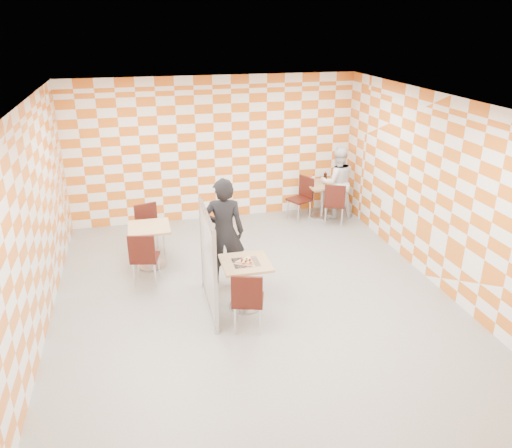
# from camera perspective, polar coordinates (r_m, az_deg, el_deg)

# --- Properties ---
(room_shell) EXTENTS (7.00, 7.00, 7.00)m
(room_shell) POSITION_cam_1_polar(r_m,az_deg,el_deg) (7.73, -1.32, 3.28)
(room_shell) COLOR gray
(room_shell) RESTS_ON ground
(main_table) EXTENTS (0.70, 0.70, 0.75)m
(main_table) POSITION_cam_1_polar(r_m,az_deg,el_deg) (7.41, -1.18, -6.02)
(main_table) COLOR tan
(main_table) RESTS_ON ground
(second_table) EXTENTS (0.70, 0.70, 0.75)m
(second_table) POSITION_cam_1_polar(r_m,az_deg,el_deg) (10.91, 7.65, 3.41)
(second_table) COLOR tan
(second_table) RESTS_ON ground
(empty_table) EXTENTS (0.70, 0.70, 0.75)m
(empty_table) POSITION_cam_1_polar(r_m,az_deg,el_deg) (8.80, -12.03, -1.71)
(empty_table) COLOR tan
(empty_table) RESTS_ON ground
(chair_main_front) EXTENTS (0.53, 0.53, 0.92)m
(chair_main_front) POSITION_cam_1_polar(r_m,az_deg,el_deg) (6.81, -0.97, -8.43)
(chair_main_front) COLOR #37100B
(chair_main_front) RESTS_ON ground
(chair_second_front) EXTENTS (0.56, 0.56, 0.92)m
(chair_second_front) POSITION_cam_1_polar(r_m,az_deg,el_deg) (10.40, 8.97, 2.57)
(chair_second_front) COLOR #37100B
(chair_second_front) RESTS_ON ground
(chair_second_side) EXTENTS (0.57, 0.56, 0.92)m
(chair_second_side) POSITION_cam_1_polar(r_m,az_deg,el_deg) (10.72, 5.33, 3.36)
(chair_second_side) COLOR #37100B
(chair_second_side) RESTS_ON ground
(chair_empty_near) EXTENTS (0.50, 0.51, 0.92)m
(chair_empty_near) POSITION_cam_1_polar(r_m,az_deg,el_deg) (8.16, -12.71, -3.48)
(chair_empty_near) COLOR #37100B
(chair_empty_near) RESTS_ON ground
(chair_empty_far) EXTENTS (0.53, 0.54, 0.92)m
(chair_empty_far) POSITION_cam_1_polar(r_m,az_deg,el_deg) (9.31, -12.17, -0.10)
(chair_empty_far) COLOR #37100B
(chair_empty_far) RESTS_ON ground
(partition) EXTENTS (0.08, 1.38, 1.55)m
(partition) POSITION_cam_1_polar(r_m,az_deg,el_deg) (7.24, -5.47, -4.32)
(partition) COLOR white
(partition) RESTS_ON ground
(man_dark) EXTENTS (0.73, 0.55, 1.80)m
(man_dark) POSITION_cam_1_polar(r_m,az_deg,el_deg) (7.92, -3.70, -0.95)
(man_dark) COLOR black
(man_dark) RESTS_ON ground
(man_white) EXTENTS (0.82, 0.68, 1.56)m
(man_white) POSITION_cam_1_polar(r_m,az_deg,el_deg) (10.86, 9.27, 4.73)
(man_white) COLOR white
(man_white) RESTS_ON ground
(pizza_on_foil) EXTENTS (0.40, 0.40, 0.04)m
(pizza_on_foil) POSITION_cam_1_polar(r_m,az_deg,el_deg) (7.27, -1.17, -4.28)
(pizza_on_foil) COLOR silver
(pizza_on_foil) RESTS_ON main_table
(sport_bottle) EXTENTS (0.06, 0.06, 0.20)m
(sport_bottle) POSITION_cam_1_polar(r_m,az_deg,el_deg) (10.81, 6.57, 5.11)
(sport_bottle) COLOR white
(sport_bottle) RESTS_ON second_table
(soda_bottle) EXTENTS (0.07, 0.07, 0.23)m
(soda_bottle) POSITION_cam_1_polar(r_m,az_deg,el_deg) (10.91, 7.91, 5.29)
(soda_bottle) COLOR black
(soda_bottle) RESTS_ON second_table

